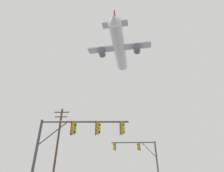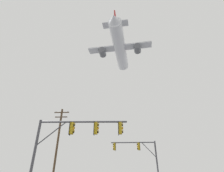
{
  "view_description": "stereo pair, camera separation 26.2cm",
  "coord_description": "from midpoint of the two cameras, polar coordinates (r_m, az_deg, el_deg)",
  "views": [
    {
      "loc": [
        0.56,
        -5.71,
        1.59
      ],
      "look_at": [
        -0.18,
        20.55,
        15.41
      ],
      "focal_mm": 27.65,
      "sensor_mm": 36.0,
      "label": 1
    },
    {
      "loc": [
        0.82,
        -5.7,
        1.59
      ],
      "look_at": [
        -0.18,
        20.55,
        15.41
      ],
      "focal_mm": 27.65,
      "sensor_mm": 36.0,
      "label": 2
    }
  ],
  "objects": [
    {
      "name": "signal_pole_near",
      "position": [
        14.09,
        -11.75,
        -15.7
      ],
      "size": [
        7.02,
        0.57,
        5.61
      ],
      "color": "#4C4C51",
      "rests_on": "ground"
    },
    {
      "name": "utility_pole",
      "position": [
        25.92,
        -17.31,
        -17.73
      ],
      "size": [
        2.2,
        0.28,
        10.54
      ],
      "color": "brown",
      "rests_on": "ground"
    },
    {
      "name": "signal_pole_far",
      "position": [
        24.21,
        9.48,
        -20.85
      ],
      "size": [
        5.88,
        0.5,
        5.76
      ],
      "color": "#4C4C51",
      "rests_on": "ground"
    },
    {
      "name": "airplane",
      "position": [
        59.83,
        2.71,
        12.5
      ],
      "size": [
        21.19,
        27.42,
        7.47
      ],
      "color": "white"
    }
  ]
}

